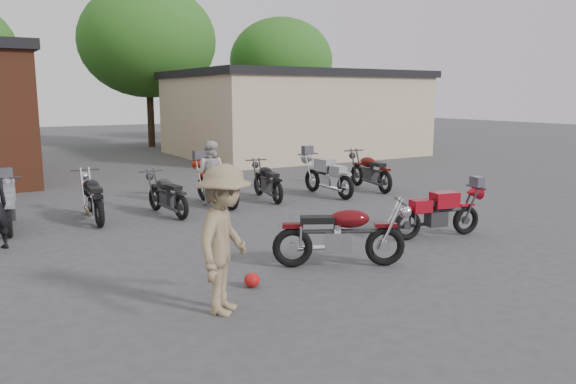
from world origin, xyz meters
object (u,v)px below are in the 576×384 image
row_bike_5 (267,179)px  person_light (210,173)px  row_bike_4 (216,181)px  person_tan (225,240)px  sportbike (439,210)px  vintage_motorcycle (342,230)px  row_bike_1 (8,204)px  row_bike_3 (167,192)px  row_bike_6 (327,174)px  row_bike_2 (92,195)px  row_bike_7 (370,169)px  helmet (252,280)px

row_bike_5 → person_light: bearing=94.1°
row_bike_4 → person_tan: bearing=153.9°
sportbike → person_tan: size_ratio=0.96×
vintage_motorcycle → row_bike_5: (1.84, 5.76, -0.05)m
row_bike_1 → person_tan: bearing=-158.3°
person_light → person_tan: bearing=108.9°
row_bike_3 → row_bike_6: 4.62m
person_light → row_bike_4: bearing=175.8°
sportbike → row_bike_2: bearing=148.9°
row_bike_1 → row_bike_5: (6.18, 0.24, -0.00)m
row_bike_1 → row_bike_3: (3.26, -0.25, -0.02)m
sportbike → row_bike_1: (-7.09, 4.97, 0.02)m
row_bike_2 → row_bike_6: size_ratio=0.96×
row_bike_7 → row_bike_3: bearing=100.3°
person_light → row_bike_6: size_ratio=0.78×
row_bike_5 → row_bike_6: size_ratio=0.91×
person_tan → row_bike_6: (5.95, 6.24, -0.35)m
helmet → row_bike_6: row_bike_6 is taller
person_tan → row_bike_7: (7.59, 6.41, -0.35)m
helmet → person_light: person_light is taller
person_tan → helmet: bearing=-2.7°
row_bike_4 → row_bike_6: row_bike_6 is taller
row_bike_6 → helmet: bearing=135.0°
row_bike_2 → row_bike_7: size_ratio=0.97×
sportbike → row_bike_4: bearing=125.9°
sportbike → helmet: size_ratio=7.88×
row_bike_1 → row_bike_5: bearing=-83.0°
row_bike_4 → row_bike_7: bearing=-94.9°
vintage_motorcycle → row_bike_3: vintage_motorcycle is taller
helmet → row_bike_3: row_bike_3 is taller
row_bike_1 → row_bike_5: 6.18m
person_tan → row_bike_6: person_tan is taller
vintage_motorcycle → row_bike_1: 7.02m
helmet → person_light: bearing=71.9°
person_tan → row_bike_7: size_ratio=0.92×
row_bike_2 → row_bike_5: 4.51m
sportbike → row_bike_7: 5.61m
row_bike_6 → row_bike_7: row_bike_6 is taller
person_light → row_bike_6: bearing=-146.7°
person_light → row_bike_3: person_light is taller
vintage_motorcycle → person_tan: size_ratio=1.08×
row_bike_7 → vintage_motorcycle: bearing=144.4°
person_light → row_bike_5: person_light is taller
sportbike → row_bike_1: row_bike_1 is taller
person_tan → sportbike: bearing=-30.7°
sportbike → helmet: sportbike is taller
person_tan → row_bike_7: 9.94m
row_bike_2 → row_bike_5: bearing=-84.1°
row_bike_2 → row_bike_4: 3.06m
row_bike_4 → row_bike_1: bearing=90.0°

